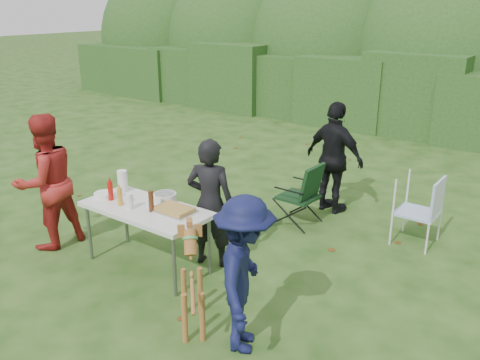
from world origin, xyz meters
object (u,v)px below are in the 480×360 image
Objects in this scene: mustard_bottle at (120,197)px; folding_table at (146,212)px; person_black_puffy at (334,158)px; ketchup_bottle at (110,191)px; person_red_jacket at (46,182)px; child at (244,275)px; person_cook at (210,203)px; camping_chair at (298,193)px; lawn_chair at (417,210)px; dog at (192,287)px; beer_bottle at (151,201)px; paper_towel_roll at (123,181)px.

folding_table is at bearing 25.08° from mustard_bottle.
person_black_puffy is 7.30× the size of ketchup_bottle.
ketchup_bottle is (0.90, 0.24, 0.01)m from person_red_jacket.
person_black_puffy reaches higher than child.
camping_chair is (0.24, 1.57, -0.31)m from person_cook.
person_cook is 1.62m from camping_chair.
camping_chair is at bearing 13.85° from lawn_chair.
camping_chair is at bearing 142.27° from person_red_jacket.
beer_bottle is at bearing 20.38° from dog.
folding_table is 2.91m from person_black_puffy.
lawn_chair is at bearing 47.04° from folding_table.
beer_bottle reaches higher than dog.
mustard_bottle is at bearing 50.95° from child.
person_black_puffy reaches higher than camping_chair.
lawn_chair reaches higher than camping_chair.
ketchup_bottle is (-2.20, 0.42, 0.14)m from child.
folding_table is 1.06× the size of child.
person_cook is 1.70× the size of camping_chair.
person_red_jacket is 7.60× the size of ketchup_bottle.
person_red_jacket reaches higher than lawn_chair.
person_cook is at bearing 90.30° from person_black_puffy.
camping_chair reaches higher than dog.
camping_chair reaches higher than folding_table.
folding_table is 1.68× the size of dog.
paper_towel_roll is (-1.11, -0.30, 0.12)m from person_cook.
paper_towel_roll is (-0.73, 0.24, 0.01)m from beer_bottle.
camping_chair is (0.77, 2.07, -0.24)m from folding_table.
ketchup_bottle is 0.62m from beer_bottle.
camping_chair is 4.42× the size of mustard_bottle.
beer_bottle is at bearing 3.23° from ketchup_bottle.
camping_chair is at bearing -7.92° from child.
person_red_jacket is 1.18× the size of child.
person_red_jacket reaches higher than paper_towel_roll.
child is at bearing -16.87° from paper_towel_roll.
dog is (0.23, -3.31, -0.38)m from person_black_puffy.
paper_towel_roll reaches higher than dog.
child is at bearing -16.17° from beer_bottle.
folding_table is 1.42m from person_red_jacket.
paper_towel_roll is (-0.11, 0.28, 0.02)m from ketchup_bottle.
folding_table is 0.90× the size of person_red_jacket.
beer_bottle is at bearing 45.50° from child.
person_cook is at bearing 43.26° from folding_table.
person_cook is 6.28× the size of beer_bottle.
person_cook is 1.68× the size of lawn_chair.
person_black_puffy is 3.12m from mustard_bottle.
person_black_puffy is at bearing 71.02° from folding_table.
person_red_jacket reaches higher than camping_chair.
folding_table is 0.64m from paper_towel_roll.
beer_bottle reaches higher than mustard_bottle.
camping_chair is (-0.96, 2.57, -0.27)m from child.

